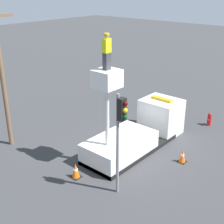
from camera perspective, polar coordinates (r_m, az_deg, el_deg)
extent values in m
plane|color=#38383A|center=(18.79, 3.44, -6.94)|extent=(120.00, 120.00, 0.00)
cube|color=black|center=(18.73, 3.45, -6.63)|extent=(6.34, 2.44, 0.24)
cube|color=silver|center=(17.78, 1.45, -6.46)|extent=(4.28, 2.38, 1.23)
cube|color=silver|center=(20.64, 8.92, -0.82)|extent=(2.06, 2.38, 2.29)
cube|color=black|center=(21.30, 10.50, 1.16)|extent=(0.03, 2.03, 0.92)
cube|color=orange|center=(20.19, 9.12, 2.35)|extent=(0.36, 1.43, 0.14)
cylinder|color=silver|center=(16.06, -0.90, -0.77)|extent=(0.22, 0.22, 3.31)
cube|color=white|center=(15.37, -0.95, 6.11)|extent=(1.18, 1.18, 0.90)
cube|color=#38383D|center=(15.15, -0.97, 9.26)|extent=(0.34, 0.26, 0.84)
cube|color=#D1E519|center=(15.00, -0.99, 12.05)|extent=(0.40, 0.26, 0.66)
sphere|color=tan|center=(14.92, -1.00, 13.73)|extent=(0.23, 0.23, 0.23)
cylinder|color=yellow|center=(14.91, -1.00, 14.06)|extent=(0.26, 0.26, 0.09)
cylinder|color=gray|center=(14.05, 1.03, -6.21)|extent=(0.14, 0.14, 4.95)
cube|color=black|center=(13.15, 1.79, 0.49)|extent=(0.34, 0.28, 1.00)
sphere|color=#490707|center=(12.93, 2.44, 1.56)|extent=(0.22, 0.22, 0.22)
sphere|color=gold|center=(13.04, 2.42, 0.29)|extent=(0.22, 0.22, 0.22)
sphere|color=#083710|center=(13.16, 2.39, -0.96)|extent=(0.22, 0.22, 0.22)
cylinder|color=red|center=(22.77, 17.36, -1.46)|extent=(0.28, 0.28, 0.74)
sphere|color=red|center=(22.60, 17.49, -0.44)|extent=(0.24, 0.24, 0.24)
cylinder|color=red|center=(22.57, 17.17, -1.44)|extent=(0.12, 0.11, 0.11)
cylinder|color=red|center=(22.91, 17.59, -1.13)|extent=(0.12, 0.11, 0.11)
cube|color=black|center=(16.46, -6.61, -11.68)|extent=(0.50, 0.50, 0.03)
cone|color=orange|center=(16.25, -6.67, -10.57)|extent=(0.42, 0.42, 0.79)
cylinder|color=white|center=(16.23, -6.67, -10.45)|extent=(0.22, 0.22, 0.11)
cube|color=black|center=(18.02, 12.65, -8.85)|extent=(0.44, 0.44, 0.03)
cone|color=orange|center=(17.83, 12.75, -7.80)|extent=(0.37, 0.37, 0.79)
cylinder|color=white|center=(17.81, 12.76, -7.69)|extent=(0.19, 0.19, 0.11)
cylinder|color=brown|center=(18.92, -19.35, 5.53)|extent=(0.26, 0.26, 8.21)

